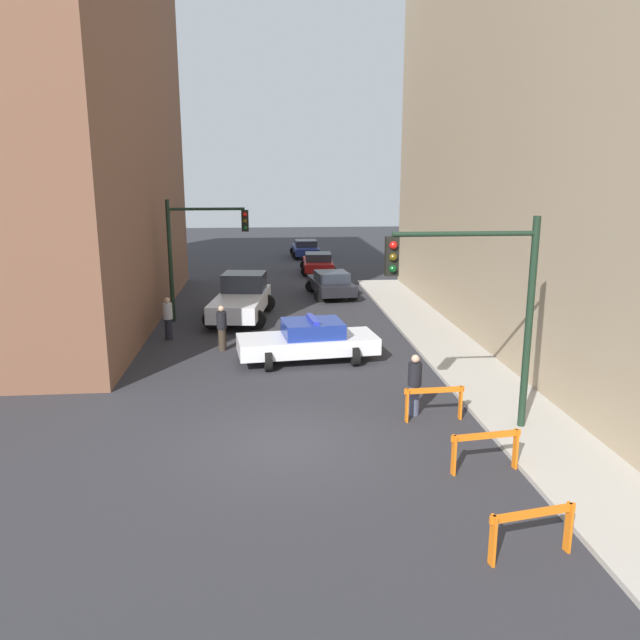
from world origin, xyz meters
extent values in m
plane|color=#2D2D33|center=(0.00, 0.00, 0.00)|extent=(120.00, 120.00, 0.00)
cube|color=#B2ADA3|center=(6.20, 0.00, 0.06)|extent=(2.40, 44.00, 0.12)
cylinder|color=black|center=(5.90, 0.30, 2.72)|extent=(0.18, 0.18, 5.20)
cylinder|color=black|center=(4.20, 0.30, 4.92)|extent=(3.40, 0.12, 0.12)
cube|color=black|center=(2.50, 0.30, 4.42)|extent=(0.30, 0.22, 0.90)
sphere|color=red|center=(2.50, 0.16, 4.69)|extent=(0.18, 0.18, 0.18)
sphere|color=#4C3D0C|center=(2.50, 0.16, 4.42)|extent=(0.18, 0.18, 0.18)
sphere|color=#0C4219|center=(2.50, 0.16, 4.15)|extent=(0.18, 0.18, 0.18)
cylinder|color=black|center=(-4.40, 13.05, 2.60)|extent=(0.18, 0.18, 5.20)
cylinder|color=black|center=(-2.80, 13.05, 4.80)|extent=(3.20, 0.12, 0.12)
cube|color=black|center=(-1.20, 13.05, 4.30)|extent=(0.30, 0.22, 0.90)
sphere|color=red|center=(-1.20, 12.90, 4.57)|extent=(0.18, 0.18, 0.18)
sphere|color=#4C3D0C|center=(-1.20, 12.90, 4.30)|extent=(0.18, 0.18, 0.18)
sphere|color=#0C4219|center=(-1.20, 12.90, 4.03)|extent=(0.18, 0.18, 0.18)
cube|color=white|center=(0.98, 6.65, 0.60)|extent=(4.88, 2.37, 0.55)
cube|color=navy|center=(1.17, 6.67, 1.14)|extent=(2.15, 1.84, 0.52)
cylinder|color=black|center=(-0.37, 5.64, 0.33)|extent=(0.29, 0.68, 0.66)
cylinder|color=black|center=(-0.56, 7.33, 0.33)|extent=(0.29, 0.68, 0.66)
cylinder|color=black|center=(2.53, 5.97, 0.33)|extent=(0.29, 0.68, 0.66)
cylinder|color=black|center=(2.33, 7.66, 0.33)|extent=(0.29, 0.68, 0.66)
cube|color=#2633BF|center=(1.17, 6.67, 1.46)|extent=(0.36, 1.40, 0.12)
cube|color=silver|center=(-1.48, 13.05, 0.75)|extent=(2.68, 5.61, 0.70)
cube|color=#2D333D|center=(-1.34, 14.12, 1.50)|extent=(2.05, 1.95, 0.80)
cylinder|color=black|center=(-2.18, 14.83, 0.40)|extent=(0.83, 0.36, 0.80)
cylinder|color=black|center=(-0.35, 14.59, 0.40)|extent=(0.83, 0.36, 0.80)
cylinder|color=black|center=(-2.61, 11.51, 0.40)|extent=(0.83, 0.36, 0.80)
cylinder|color=black|center=(-0.78, 11.27, 0.40)|extent=(0.83, 0.36, 0.80)
cube|color=black|center=(3.02, 18.00, 0.57)|extent=(2.22, 4.46, 0.52)
cube|color=#232833|center=(3.04, 17.83, 1.07)|extent=(1.76, 1.96, 0.48)
cylinder|color=black|center=(2.06, 19.24, 0.31)|extent=(0.64, 0.28, 0.62)
cylinder|color=black|center=(3.71, 19.41, 0.31)|extent=(0.64, 0.28, 0.62)
cylinder|color=black|center=(2.33, 16.59, 0.31)|extent=(0.64, 0.28, 0.62)
cylinder|color=black|center=(3.98, 16.76, 0.31)|extent=(0.64, 0.28, 0.62)
cube|color=maroon|center=(3.00, 25.67, 0.57)|extent=(1.97, 4.37, 0.52)
cube|color=#232833|center=(3.00, 25.50, 1.07)|extent=(1.65, 1.87, 0.48)
cylinder|color=black|center=(2.23, 27.03, 0.31)|extent=(0.63, 0.24, 0.62)
cylinder|color=black|center=(3.88, 26.97, 0.31)|extent=(0.63, 0.24, 0.62)
cylinder|color=black|center=(2.12, 24.37, 0.31)|extent=(0.63, 0.24, 0.62)
cylinder|color=black|center=(3.78, 24.30, 0.31)|extent=(0.63, 0.24, 0.62)
cube|color=navy|center=(2.74, 33.42, 0.57)|extent=(1.88, 4.33, 0.52)
cube|color=#232833|center=(2.74, 33.25, 1.07)|extent=(1.62, 1.84, 0.48)
cylinder|color=black|center=(1.88, 34.74, 0.31)|extent=(0.62, 0.23, 0.62)
cylinder|color=black|center=(3.54, 34.77, 0.31)|extent=(0.62, 0.23, 0.62)
cylinder|color=black|center=(1.93, 32.08, 0.31)|extent=(0.62, 0.23, 0.62)
cylinder|color=black|center=(3.59, 32.11, 0.31)|extent=(0.62, 0.23, 0.62)
cylinder|color=#382D23|center=(-2.00, 8.22, 0.41)|extent=(0.39, 0.39, 0.82)
cylinder|color=black|center=(-2.00, 8.22, 1.13)|extent=(0.51, 0.51, 0.62)
sphere|color=tan|center=(-2.00, 8.22, 1.55)|extent=(0.31, 0.31, 0.22)
cylinder|color=black|center=(-4.15, 9.92, 0.41)|extent=(0.39, 0.39, 0.82)
cylinder|color=#B2B2B7|center=(-4.15, 9.92, 1.13)|extent=(0.50, 0.50, 0.62)
sphere|color=tan|center=(-4.15, 9.92, 1.55)|extent=(0.30, 0.30, 0.22)
cylinder|color=#474C66|center=(3.46, 1.56, 0.41)|extent=(0.32, 0.32, 0.82)
cylinder|color=black|center=(3.46, 1.56, 1.13)|extent=(0.41, 0.41, 0.62)
sphere|color=tan|center=(3.46, 1.56, 1.55)|extent=(0.25, 0.25, 0.22)
cube|color=orange|center=(3.90, -4.88, 0.83)|extent=(1.58, 0.34, 0.14)
cube|color=orange|center=(3.19, -5.01, 0.45)|extent=(0.08, 0.17, 0.90)
cube|color=orange|center=(4.61, -4.75, 0.45)|extent=(0.08, 0.17, 0.90)
cube|color=orange|center=(4.22, -1.78, 0.83)|extent=(1.59, 0.25, 0.14)
cube|color=orange|center=(3.50, -1.87, 0.45)|extent=(0.07, 0.17, 0.90)
cube|color=orange|center=(4.93, -1.69, 0.45)|extent=(0.07, 0.17, 0.90)
cube|color=orange|center=(3.88, 1.11, 0.83)|extent=(1.60, 0.13, 0.14)
cube|color=orange|center=(3.16, 1.07, 0.45)|extent=(0.06, 0.16, 0.90)
cube|color=orange|center=(4.60, 1.14, 0.45)|extent=(0.06, 0.16, 0.90)
camera|label=1|loc=(-0.43, -13.77, 6.31)|focal=35.00mm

